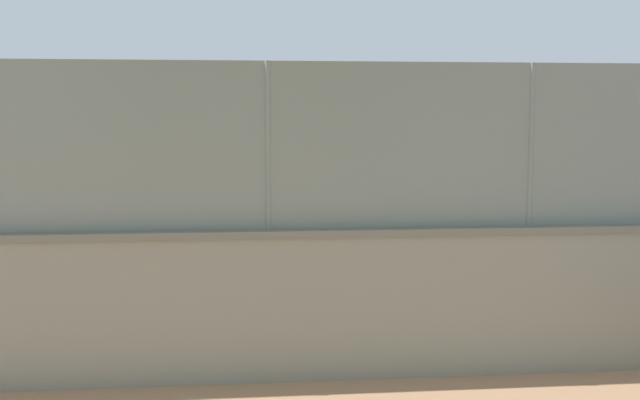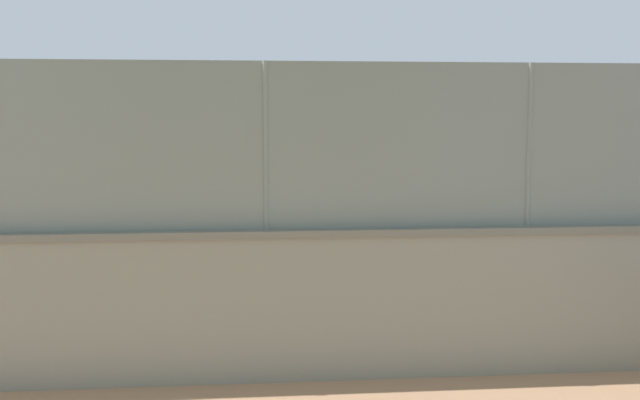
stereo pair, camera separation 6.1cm
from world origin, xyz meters
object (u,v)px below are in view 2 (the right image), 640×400
player_near_wall_returning (215,194)px  player_foreground_swinging (474,225)px  player_baseline_waiting (404,206)px  sports_ball (184,199)px

player_near_wall_returning → player_foreground_swinging: size_ratio=1.01×
player_baseline_waiting → sports_ball: size_ratio=18.33×
player_near_wall_returning → sports_ball: 2.37m
player_foreground_swinging → player_baseline_waiting: bearing=-75.2°
player_baseline_waiting → sports_ball: (5.18, -1.91, 0.03)m
sports_ball → player_near_wall_returning: bearing=-108.3°
player_baseline_waiting → sports_ball: bearing=-20.2°
player_foreground_swinging → player_baseline_waiting: size_ratio=0.93×
player_near_wall_returning → sports_ball: player_near_wall_returning is taller
player_near_wall_returning → player_baseline_waiting: player_baseline_waiting is taller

